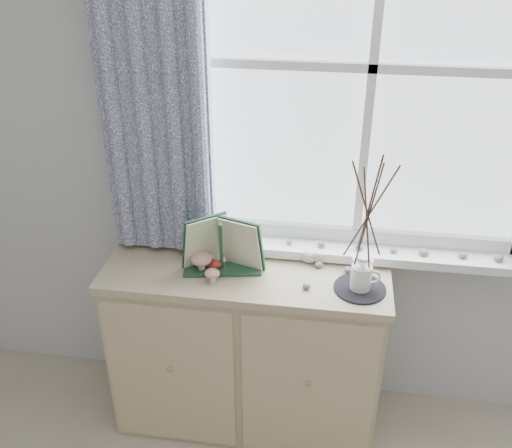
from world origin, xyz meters
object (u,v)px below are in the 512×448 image
sideboard (247,347)px  twig_pitcher (369,210)px  botanical_book (220,248)px  toadstool_cluster (204,263)px

sideboard → twig_pitcher: 0.92m
botanical_book → toadstool_cluster: bearing=171.3°
botanical_book → twig_pitcher: (0.56, -0.02, 0.23)m
sideboard → twig_pitcher: (0.47, -0.07, 0.78)m
sideboard → botanical_book: (-0.09, -0.05, 0.55)m
sideboard → botanical_book: botanical_book is taller
sideboard → toadstool_cluster: bearing=-162.6°
toadstool_cluster → sideboard: bearing=17.4°
botanical_book → toadstool_cluster: size_ratio=2.55×
botanical_book → twig_pitcher: twig_pitcher is taller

